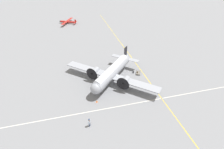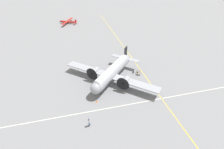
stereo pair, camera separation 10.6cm
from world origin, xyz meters
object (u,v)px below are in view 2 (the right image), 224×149
at_px(traffic_cone, 97,101).
at_px(light_aircraft_distant, 68,22).
at_px(crew_foreground, 89,122).
at_px(suitcase_near_door, 137,73).
at_px(suitcase_upright_spare, 133,72).
at_px(airliner_main, 111,73).
at_px(baggage_cart, 138,73).

bearing_deg(traffic_cone, light_aircraft_distant, -176.38).
relative_size(crew_foreground, suitcase_near_door, 2.88).
bearing_deg(suitcase_upright_spare, traffic_cone, -52.71).
distance_m(suitcase_near_door, traffic_cone, 14.92).
relative_size(crew_foreground, suitcase_upright_spare, 2.91).
bearing_deg(crew_foreground, suitcase_near_door, -179.97).
height_order(airliner_main, suitcase_upright_spare, airliner_main).
bearing_deg(suitcase_near_door, traffic_cone, -56.72).
distance_m(airliner_main, baggage_cart, 8.30).
bearing_deg(baggage_cart, suitcase_near_door, -81.85).
distance_m(baggage_cart, light_aircraft_distant, 50.65).
xyz_separation_m(airliner_main, light_aircraft_distant, (-49.48, -8.42, -1.73)).
bearing_deg(traffic_cone, suitcase_upright_spare, 127.29).
relative_size(crew_foreground, light_aircraft_distant, 0.17).
height_order(crew_foreground, light_aircraft_distant, light_aircraft_distant).
distance_m(airliner_main, traffic_cone, 8.54).
bearing_deg(baggage_cart, light_aircraft_distant, -136.17).
height_order(suitcase_near_door, light_aircraft_distant, light_aircraft_distant).
xyz_separation_m(airliner_main, baggage_cart, (-1.51, 7.83, -2.31)).
xyz_separation_m(suitcase_upright_spare, traffic_cone, (8.80, -11.55, -0.08)).
height_order(crew_foreground, suitcase_near_door, crew_foreground).
xyz_separation_m(baggage_cart, traffic_cone, (8.12, -12.69, -0.06)).
height_order(suitcase_upright_spare, baggage_cart, suitcase_upright_spare).
xyz_separation_m(baggage_cart, light_aircraft_distant, (-47.97, -16.25, 0.59)).
xyz_separation_m(crew_foreground, suitcase_near_door, (-14.22, 14.90, -0.85)).
height_order(crew_foreground, baggage_cart, crew_foreground).
height_order(suitcase_upright_spare, traffic_cone, suitcase_upright_spare).
bearing_deg(baggage_cart, airliner_main, -53.96).
height_order(suitcase_near_door, suitcase_upright_spare, suitcase_near_door).
xyz_separation_m(airliner_main, suitcase_upright_spare, (-2.19, 6.69, -2.29)).
bearing_deg(baggage_cart, traffic_cone, -32.25).
bearing_deg(airliner_main, suitcase_near_door, 144.44).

